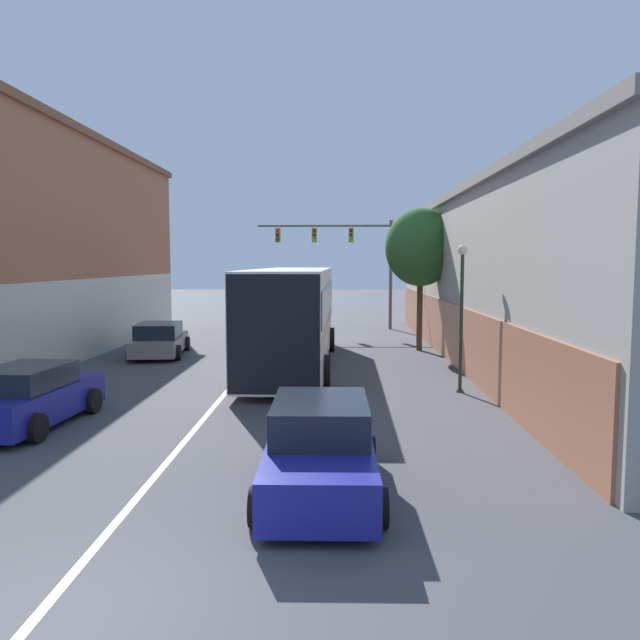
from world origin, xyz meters
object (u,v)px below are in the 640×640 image
object	(u,v)px
bus	(293,312)
traffic_signal_gantry	(346,248)
parked_car_left_near	(159,340)
street_tree_near	(421,248)
hatchback_foreground	(320,450)
parked_car_left_mid	(30,397)
street_lamp	(461,312)

from	to	relation	value
bus	traffic_signal_gantry	world-z (taller)	traffic_signal_gantry
parked_car_left_near	street_tree_near	bearing A→B (deg)	-87.04
bus	hatchback_foreground	size ratio (longest dim) A/B	2.98
parked_car_left_mid	street_tree_near	xyz separation A→B (m)	(10.55, 12.66, 3.69)
parked_car_left_near	parked_car_left_mid	world-z (taller)	parked_car_left_mid
parked_car_left_mid	street_tree_near	world-z (taller)	street_tree_near
parked_car_left_near	street_lamp	xyz separation A→B (m)	(10.70, -6.84, 1.70)
bus	street_tree_near	size ratio (longest dim) A/B	2.09
parked_car_left_near	parked_car_left_mid	size ratio (longest dim) A/B	1.08
traffic_signal_gantry	parked_car_left_mid	bearing A→B (deg)	-109.56
parked_car_left_mid	traffic_signal_gantry	xyz separation A→B (m)	(7.52, 21.16, 3.84)
street_tree_near	hatchback_foreground	bearing A→B (deg)	-102.95
parked_car_left_near	street_lamp	size ratio (longest dim) A/B	1.08
hatchback_foreground	parked_car_left_mid	distance (m)	7.79
street_tree_near	street_lamp	bearing A→B (deg)	-89.75
parked_car_left_mid	traffic_signal_gantry	bearing A→B (deg)	-15.54
parked_car_left_mid	traffic_signal_gantry	distance (m)	22.79
parked_car_left_near	traffic_signal_gantry	xyz separation A→B (m)	(7.63, 10.28, 3.89)
hatchback_foreground	traffic_signal_gantry	world-z (taller)	traffic_signal_gantry
bus	street_tree_near	distance (m)	7.03
bus	street_tree_near	bearing A→B (deg)	-49.80
street_lamp	street_tree_near	xyz separation A→B (m)	(-0.04, 8.61, 2.03)
parked_car_left_mid	traffic_signal_gantry	size ratio (longest dim) A/B	0.56
traffic_signal_gantry	street_lamp	size ratio (longest dim) A/B	1.77
hatchback_foreground	street_lamp	xyz separation A→B (m)	(3.85, 7.95, 1.64)
bus	traffic_signal_gantry	bearing A→B (deg)	-8.48
bus	street_lamp	distance (m)	6.79
bus	parked_car_left_mid	bearing A→B (deg)	148.03
parked_car_left_near	bus	bearing A→B (deg)	-120.00
street_lamp	parked_car_left_near	bearing A→B (deg)	147.42
traffic_signal_gantry	street_tree_near	bearing A→B (deg)	-70.39
hatchback_foreground	parked_car_left_near	world-z (taller)	hatchback_foreground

